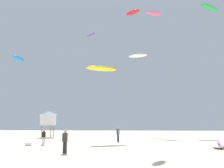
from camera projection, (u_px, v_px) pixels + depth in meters
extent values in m
plane|color=beige|center=(85.00, 164.00, 13.67)|extent=(120.00, 120.00, 0.00)
cylinder|color=#2D2D33|center=(66.00, 148.00, 18.49)|extent=(0.16, 0.16, 0.87)
cylinder|color=#2D2D33|center=(64.00, 147.00, 18.57)|extent=(0.16, 0.16, 0.87)
cylinder|color=#2D2D33|center=(65.00, 137.00, 18.65)|extent=(0.40, 0.40, 0.65)
cylinder|color=beige|center=(68.00, 138.00, 18.55)|extent=(0.12, 0.12, 0.60)
cylinder|color=beige|center=(63.00, 138.00, 18.74)|extent=(0.12, 0.12, 0.60)
sphere|color=beige|center=(65.00, 131.00, 18.72)|extent=(0.23, 0.23, 0.23)
cylinder|color=silver|center=(42.00, 141.00, 25.51)|extent=(0.15, 0.15, 0.78)
cylinder|color=silver|center=(44.00, 141.00, 25.60)|extent=(0.15, 0.15, 0.78)
cylinder|color=black|center=(44.00, 135.00, 25.66)|extent=(0.36, 0.36, 0.58)
cylinder|color=beige|center=(42.00, 135.00, 25.55)|extent=(0.10, 0.10, 0.54)
cylinder|color=beige|center=(46.00, 135.00, 25.77)|extent=(0.10, 0.10, 0.54)
sphere|color=beige|center=(44.00, 131.00, 25.73)|extent=(0.21, 0.21, 0.21)
cylinder|color=black|center=(118.00, 138.00, 29.68)|extent=(0.16, 0.16, 0.87)
cylinder|color=black|center=(118.00, 138.00, 29.86)|extent=(0.16, 0.16, 0.87)
cylinder|color=navy|center=(118.00, 132.00, 29.89)|extent=(0.40, 0.40, 0.65)
cylinder|color=tan|center=(119.00, 132.00, 29.68)|extent=(0.12, 0.12, 0.60)
cylinder|color=tan|center=(117.00, 132.00, 30.10)|extent=(0.12, 0.12, 0.60)
sphere|color=tan|center=(118.00, 128.00, 29.96)|extent=(0.24, 0.24, 0.24)
ellipsoid|color=white|center=(218.00, 145.00, 22.93)|extent=(2.62, 4.77, 0.50)
cylinder|color=#E5598C|center=(218.00, 142.00, 22.96)|extent=(1.47, 4.09, 0.20)
cylinder|color=#8C704C|center=(54.00, 131.00, 39.96)|extent=(0.14, 0.14, 1.90)
cylinder|color=#8C704C|center=(51.00, 131.00, 38.48)|extent=(0.14, 0.14, 1.90)
cylinder|color=#8C704C|center=(45.00, 131.00, 40.06)|extent=(0.14, 0.14, 1.90)
cylinder|color=#8C704C|center=(42.00, 131.00, 38.58)|extent=(0.14, 0.14, 1.90)
cube|color=white|center=(48.00, 120.00, 39.55)|extent=(2.00, 2.00, 1.70)
pyramid|color=slate|center=(48.00, 113.00, 39.73)|extent=(2.30, 2.30, 0.55)
cube|color=white|center=(28.00, 144.00, 24.44)|extent=(0.56, 0.36, 0.32)
ellipsoid|color=#E5598C|center=(154.00, 13.00, 56.09)|extent=(4.03, 2.45, 0.91)
ellipsoid|color=green|center=(210.00, 8.00, 30.58)|extent=(3.33, 3.14, 0.59)
ellipsoid|color=yellow|center=(101.00, 69.00, 32.73)|extent=(4.42, 2.97, 0.68)
cylinder|color=orange|center=(101.00, 67.00, 32.76)|extent=(3.65, 1.85, 0.19)
ellipsoid|color=purple|center=(91.00, 34.00, 54.96)|extent=(2.82, 2.94, 0.80)
cylinder|color=yellow|center=(91.00, 34.00, 54.99)|extent=(2.09, 2.24, 0.14)
ellipsoid|color=blue|center=(18.00, 59.00, 38.97)|extent=(1.28, 3.50, 0.80)
ellipsoid|color=red|center=(133.00, 12.00, 56.06)|extent=(3.73, 3.41, 0.84)
cylinder|color=orange|center=(133.00, 12.00, 56.09)|extent=(2.85, 2.46, 0.17)
ellipsoid|color=white|center=(138.00, 56.00, 49.25)|extent=(4.03, 2.25, 0.68)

